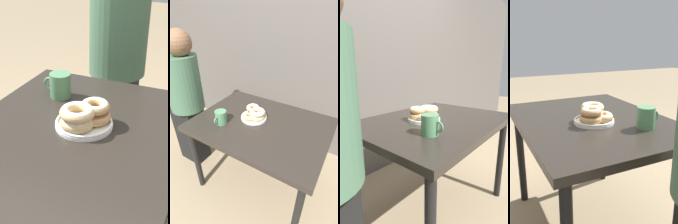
# 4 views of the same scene
# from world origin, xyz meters

# --- Properties ---
(ground_plane) EXTENTS (14.00, 14.00, 0.00)m
(ground_plane) POSITION_xyz_m (0.00, 0.00, 0.00)
(ground_plane) COLOR #937F60
(dining_table) EXTENTS (1.06, 0.79, 0.72)m
(dining_table) POSITION_xyz_m (0.00, 0.32, 0.64)
(dining_table) COLOR #28231E
(dining_table) RESTS_ON ground_plane
(donut_plate) EXTENTS (0.24, 0.22, 0.10)m
(donut_plate) POSITION_xyz_m (-0.08, 0.34, 0.77)
(donut_plate) COLOR white
(donut_plate) RESTS_ON dining_table
(coffee_mug) EXTENTS (0.09, 0.13, 0.11)m
(coffee_mug) POSITION_xyz_m (-0.27, 0.14, 0.78)
(coffee_mug) COLOR #4C7F56
(coffee_mug) RESTS_ON dining_table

